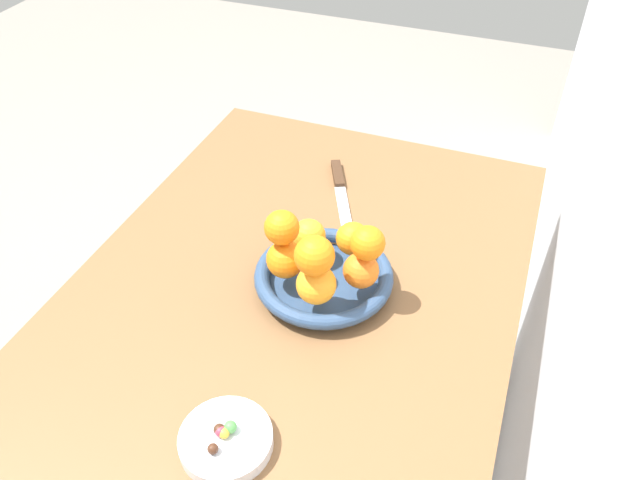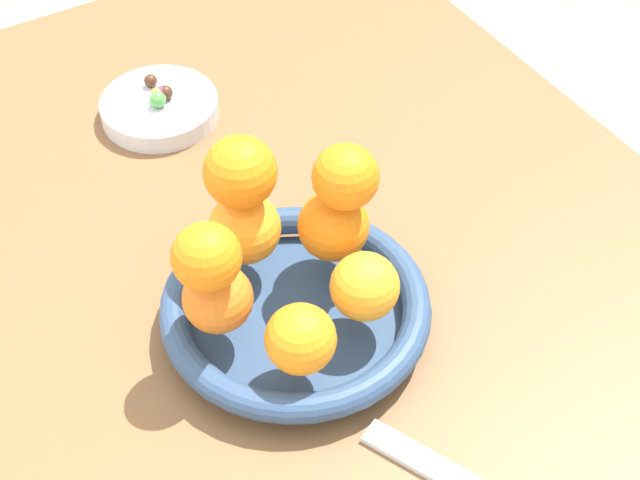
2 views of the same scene
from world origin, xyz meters
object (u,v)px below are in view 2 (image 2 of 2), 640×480
object	(u,v)px
orange_1	(245,228)
orange_3	(301,339)
orange_6	(346,177)
candy_ball_3	(158,94)
candy_ball_2	(158,100)
dining_table	(321,336)
candy_ball_0	(166,93)
orange_2	(218,298)
orange_7	(206,257)
candy_ball_4	(151,81)
orange_0	(333,226)
candy_dish	(160,108)
fruit_bowl	(296,310)
orange_5	(240,172)
candy_ball_1	(162,93)
orange_4	(365,287)

from	to	relation	value
orange_1	orange_3	bearing A→B (deg)	172.01
orange_6	candy_ball_3	size ratio (longest dim) A/B	3.83
orange_3	candy_ball_2	xyz separation A→B (m)	(0.39, -0.05, -0.04)
dining_table	candy_ball_0	size ratio (longest dim) A/B	68.25
orange_1	orange_2	distance (m)	0.08
dining_table	candy_ball_0	bearing A→B (deg)	4.14
orange_7	candy_ball_4	bearing A→B (deg)	-15.35
orange_0	candy_ball_2	world-z (taller)	orange_0
candy_dish	candy_ball_0	distance (m)	0.02
dining_table	orange_7	xyz separation A→B (m)	(-0.03, 0.12, 0.22)
candy_ball_0	candy_ball_3	distance (m)	0.01
fruit_bowl	candy_dish	world-z (taller)	fruit_bowl
orange_3	candy_ball_0	world-z (taller)	orange_3
candy_ball_3	candy_ball_4	world-z (taller)	same
orange_2	orange_6	bearing A→B (deg)	-84.03
orange_3	orange_5	xyz separation A→B (m)	(0.13, -0.02, 0.07)
orange_2	candy_ball_1	size ratio (longest dim) A/B	3.79
orange_6	candy_dish	bearing A→B (deg)	8.28
dining_table	orange_0	bearing A→B (deg)	-129.79
orange_1	orange_6	xyz separation A→B (m)	(-0.04, -0.08, 0.06)
candy_ball_1	candy_ball_4	size ratio (longest dim) A/B	1.07
candy_ball_3	candy_ball_4	size ratio (longest dim) A/B	1.02
candy_dish	orange_2	xyz separation A→B (m)	(-0.32, 0.09, 0.06)
orange_7	orange_1	bearing A→B (deg)	-45.43
orange_1	candy_dish	bearing A→B (deg)	-6.58
orange_0	orange_7	distance (m)	0.15
orange_0	orange_6	world-z (taller)	orange_6
orange_3	orange_7	distance (m)	0.10
candy_ball_0	orange_2	bearing A→B (deg)	163.48
orange_7	candy_ball_0	size ratio (longest dim) A/B	3.53
dining_table	candy_ball_1	bearing A→B (deg)	4.67
orange_2	candy_ball_2	xyz separation A→B (m)	(0.31, -0.08, -0.04)
orange_6	candy_ball_4	world-z (taller)	orange_6
candy_dish	orange_1	size ratio (longest dim) A/B	1.98
orange_3	candy_ball_4	size ratio (longest dim) A/B	3.98
candy_ball_1	candy_ball_0	bearing A→B (deg)	-123.58
orange_7	candy_ball_0	xyz separation A→B (m)	(0.33, -0.10, -0.10)
orange_4	orange_6	world-z (taller)	orange_6
orange_0	orange_7	bearing A→B (deg)	100.69
orange_5	orange_1	bearing A→B (deg)	156.46
candy_ball_2	candy_ball_4	distance (m)	0.04
orange_1	orange_4	xyz separation A→B (m)	(-0.11, -0.06, -0.00)
candy_dish	candy_ball_1	bearing A→B (deg)	-88.34
orange_0	orange_2	bearing A→B (deg)	99.48
orange_2	candy_ball_0	bearing A→B (deg)	-16.52
candy_ball_1	candy_ball_2	size ratio (longest dim) A/B	0.89
orange_1	candy_ball_0	world-z (taller)	orange_1
candy_dish	candy_ball_4	distance (m)	0.03
orange_0	orange_1	xyz separation A→B (m)	(0.04, 0.07, 0.00)
dining_table	orange_5	xyz separation A→B (m)	(0.03, 0.06, 0.23)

